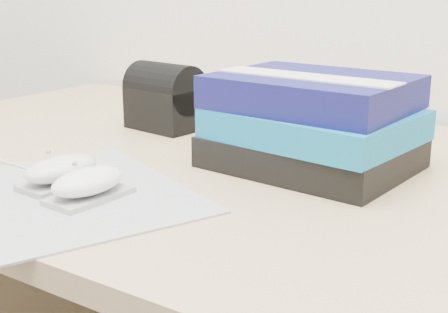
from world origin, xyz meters
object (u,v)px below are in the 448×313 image
Objects in this scene: desk at (311,302)px; book_stack at (313,123)px; mouse_front at (89,184)px; mouse_rear at (61,171)px; pouch at (165,97)px.

book_stack is at bearing -80.20° from desk.
mouse_front is (-0.16, -0.31, 0.26)m from desk.
pouch is at bearing 106.37° from mouse_rear.
pouch is (-0.33, 0.07, -0.01)m from book_stack.
book_stack is 2.10× the size of pouch.
mouse_rear is at bearing 165.88° from mouse_front.
mouse_front is at bearing -119.95° from book_stack.
mouse_rear is 0.38× the size of book_stack.
desk is at bearing -6.70° from pouch.
pouch is at bearing 173.30° from desk.
mouse_rear is 0.35m from pouch.
mouse_front is at bearing -14.12° from mouse_rear.
pouch is at bearing 115.10° from mouse_front.
mouse_front is (0.07, -0.02, -0.00)m from mouse_rear.
book_stack reaches higher than pouch.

